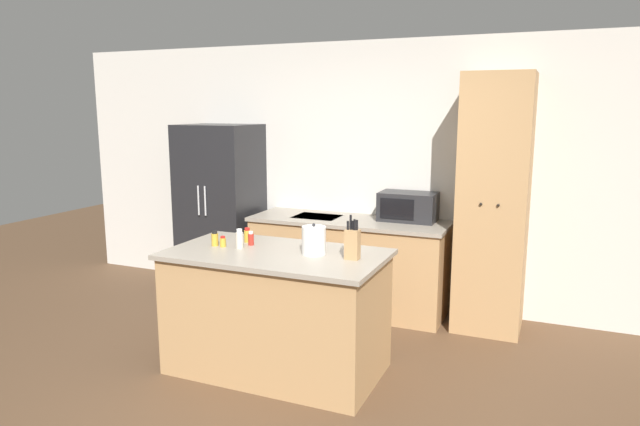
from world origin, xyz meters
TOP-DOWN VIEW (x-y plane):
  - ground_plane at (0.00, 0.00)m, footprint 14.00×14.00m
  - wall_back at (0.00, 2.33)m, footprint 7.20×0.06m
  - refrigerator at (-1.66, 1.97)m, footprint 0.77×0.67m
  - back_counter at (-0.21, 1.98)m, footprint 1.92×0.69m
  - pantry_cabinet at (1.12, 2.00)m, footprint 0.58×0.62m
  - kitchen_island at (-0.24, 0.49)m, footprint 1.60×0.89m
  - microwave at (0.33, 2.12)m, footprint 0.53×0.33m
  - knife_block at (0.35, 0.52)m, footprint 0.10×0.07m
  - spice_bottle_tall_dark at (-0.68, 0.47)m, footprint 0.05×0.05m
  - spice_bottle_short_red at (-0.59, 0.68)m, footprint 0.05×0.05m
  - spice_bottle_amber_oil at (-0.75, 0.48)m, footprint 0.05×0.05m
  - spice_bottle_green_herb at (-0.53, 0.48)m, footprint 0.06×0.06m
  - spice_bottle_pale_salt at (-0.51, 0.60)m, footprint 0.05×0.05m
  - kettle at (0.05, 0.54)m, footprint 0.17×0.17m
  - fire_extinguisher at (-2.19, 2.03)m, footprint 0.14×0.14m

SIDE VIEW (x-z plane):
  - ground_plane at x=0.00m, z-range 0.00..0.00m
  - fire_extinguisher at x=-2.19m, z-range -0.02..0.37m
  - back_counter at x=-0.21m, z-range 0.00..0.90m
  - kitchen_island at x=-0.24m, z-range 0.00..0.92m
  - refrigerator at x=-1.66m, z-range 0.00..1.79m
  - spice_bottle_tall_dark at x=-0.68m, z-range 0.92..1.00m
  - spice_bottle_pale_salt at x=-0.51m, z-range 0.91..1.02m
  - spice_bottle_short_red at x=-0.59m, z-range 0.91..1.03m
  - spice_bottle_amber_oil at x=-0.75m, z-range 0.91..1.03m
  - spice_bottle_green_herb at x=-0.53m, z-range 0.91..1.06m
  - kettle at x=0.05m, z-range 0.91..1.13m
  - knife_block at x=0.35m, z-range 0.88..1.19m
  - microwave at x=0.33m, z-range 0.90..1.17m
  - pantry_cabinet at x=1.12m, z-range 0.00..2.25m
  - wall_back at x=0.00m, z-range 0.00..2.60m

